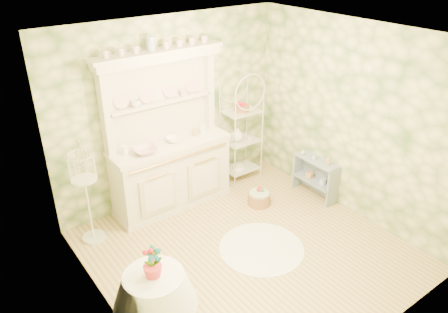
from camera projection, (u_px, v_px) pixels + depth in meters
floor at (247, 250)px, 5.61m from camera, size 3.60×3.60×0.00m
ceiling at (254, 37)px, 4.38m from camera, size 3.60×3.60×0.00m
wall_left at (100, 210)px, 4.04m from camera, size 3.60×3.60×0.00m
wall_right at (352, 121)px, 5.95m from camera, size 3.60×3.60×0.00m
wall_back at (170, 111)px, 6.28m from camera, size 3.60×3.60×0.00m
wall_front at (385, 234)px, 3.71m from camera, size 3.60×3.60×0.00m
kitchen_dresser at (169, 134)px, 6.07m from camera, size 1.87×0.61×2.29m
bakers_rack at (241, 126)px, 6.92m from camera, size 0.58×0.42×1.83m
side_shelf at (315, 177)px, 6.66m from camera, size 0.30×0.75×0.64m
round_table at (156, 305)px, 4.35m from camera, size 0.63×0.63×0.65m
birdcage_stand at (87, 195)px, 5.51m from camera, size 0.33×0.33×1.38m
floor_basket at (259, 198)px, 6.53m from camera, size 0.35×0.35×0.19m
lace_rug at (261, 248)px, 5.64m from camera, size 1.20×1.20×0.01m
bowl_floral at (145, 152)px, 5.84m from camera, size 0.37×0.37×0.08m
bowl_white at (174, 141)px, 6.16m from camera, size 0.29×0.29×0.07m
cup_left at (136, 105)px, 5.77m from camera, size 0.15×0.15×0.09m
cup_right at (183, 94)px, 6.16m from camera, size 0.12×0.12×0.10m
potted_geranium at (154, 264)px, 4.12m from camera, size 0.19×0.15×0.33m
bottle_amber at (328, 161)px, 6.35m from camera, size 0.07×0.07×0.15m
bottle_blue at (314, 158)px, 6.50m from camera, size 0.06×0.06×0.12m
bottle_glass at (303, 153)px, 6.67m from camera, size 0.07×0.07×0.08m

